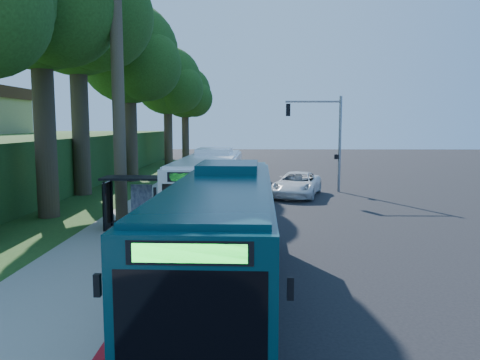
{
  "coord_description": "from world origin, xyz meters",
  "views": [
    {
      "loc": [
        -1.92,
        -24.31,
        4.94
      ],
      "look_at": [
        -2.34,
        1.0,
        1.94
      ],
      "focal_mm": 35.0,
      "sensor_mm": 36.0,
      "label": 1
    }
  ],
  "objects_px": {
    "bus_shelter": "(133,192)",
    "white_bus": "(211,187)",
    "teal_bus": "(224,235)",
    "pickup": "(297,184)"
  },
  "relations": [
    {
      "from": "bus_shelter",
      "to": "white_bus",
      "type": "relative_size",
      "value": 0.26
    },
    {
      "from": "white_bus",
      "to": "teal_bus",
      "type": "height_order",
      "value": "teal_bus"
    },
    {
      "from": "white_bus",
      "to": "teal_bus",
      "type": "xyz_separation_m",
      "value": [
        1.2,
        -10.4,
        0.03
      ]
    },
    {
      "from": "pickup",
      "to": "bus_shelter",
      "type": "bearing_deg",
      "value": -113.76
    },
    {
      "from": "teal_bus",
      "to": "pickup",
      "type": "bearing_deg",
      "value": 79.55
    },
    {
      "from": "white_bus",
      "to": "pickup",
      "type": "distance_m",
      "value": 10.25
    },
    {
      "from": "pickup",
      "to": "white_bus",
      "type": "bearing_deg",
      "value": -105.74
    },
    {
      "from": "bus_shelter",
      "to": "pickup",
      "type": "relative_size",
      "value": 0.53
    },
    {
      "from": "bus_shelter",
      "to": "white_bus",
      "type": "height_order",
      "value": "white_bus"
    },
    {
      "from": "white_bus",
      "to": "pickup",
      "type": "bearing_deg",
      "value": 60.51
    }
  ]
}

